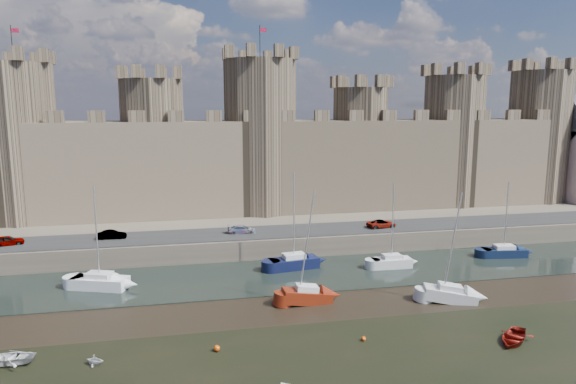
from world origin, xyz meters
The scene contains 19 objects.
water_channel centered at (0.00, 24.00, 0.04)m, with size 160.00×12.00×0.08m, color black.
quay centered at (0.00, 60.00, 1.25)m, with size 160.00×60.00×2.50m, color #4C443A.
road centered at (0.00, 34.00, 2.55)m, with size 160.00×7.00×0.10m, color black.
castle centered at (-0.64, 48.00, 11.67)m, with size 108.50×11.00×29.00m.
car_0 centered at (-30.30, 33.80, 3.11)m, with size 1.45×3.60×1.23m, color gray.
car_1 centered at (-18.65, 34.42, 3.07)m, with size 1.21×3.46×1.14m, color gray.
car_2 centered at (-2.63, 34.13, 3.03)m, with size 1.49×3.66×1.06m, color gray.
car_3 centered at (16.17, 33.45, 3.06)m, with size 1.85×4.01×1.12m, color gray.
sailboat_0 centered at (-18.61, 23.65, 0.83)m, with size 6.14×4.01×10.72m.
sailboat_1 centered at (2.48, 26.03, 0.87)m, with size 5.93×3.03×11.34m.
sailboat_2 centered at (13.75, 24.17, 0.80)m, with size 4.65×1.88×9.96m.
sailboat_3 centered at (29.29, 25.45, 0.74)m, with size 5.58×2.77×9.39m.
sailboat_4 centered at (1.53, 15.70, 0.80)m, with size 4.84×2.04×11.16m.
sailboat_5 centered at (15.22, 13.28, 0.77)m, with size 5.34×3.33×10.76m.
dinghy_3 centered at (-16.55, 7.17, 0.36)m, with size 1.18×0.72×1.36m, color silver.
dinghy_4 centered at (15.79, 4.18, 0.37)m, with size 2.53×0.73×3.54m, color maroon.
dinghy_6 centered at (-22.88, 8.60, 0.39)m, with size 2.72×0.79×3.81m, color silver.
buoy_1 centered at (-7.62, 7.48, 0.25)m, with size 0.50×0.50×0.50m, color #CF4409.
buoy_3 centered at (4.11, 6.87, 0.20)m, with size 0.39×0.39×0.39m, color #D14609.
Camera 1 is at (-9.63, -29.96, 18.82)m, focal length 32.00 mm.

